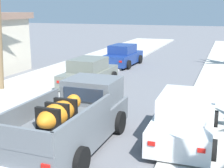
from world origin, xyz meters
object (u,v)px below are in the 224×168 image
car_left_mid (89,73)px  pickup_truck (74,120)px  car_left_near (185,118)px  car_right_mid (123,56)px

car_left_mid → pickup_truck: bearing=-69.0°
car_left_near → car_left_mid: same height
car_left_near → car_right_mid: (-6.10, 12.06, 0.00)m
car_right_mid → car_left_mid: bearing=-87.3°
pickup_truck → car_right_mid: 13.97m
car_right_mid → car_left_near: bearing=-63.2°
pickup_truck → car_left_mid: 7.43m
car_left_near → car_left_mid: 7.88m
car_left_near → car_right_mid: 13.52m
car_left_mid → car_right_mid: bearing=92.7°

